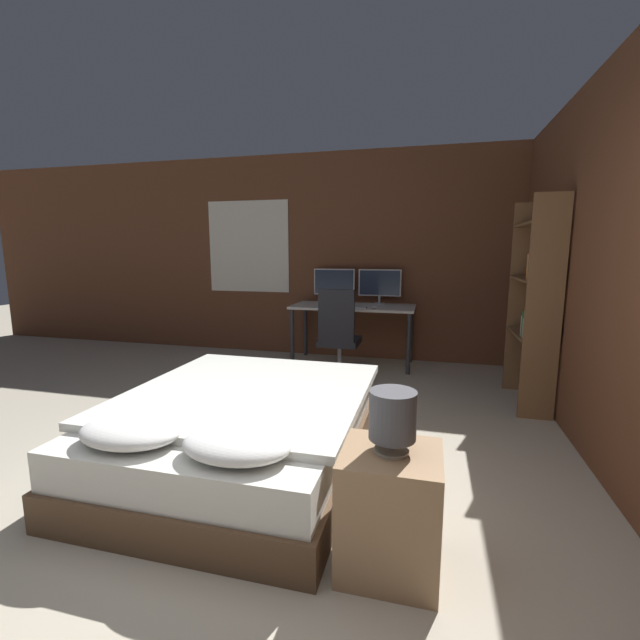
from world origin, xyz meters
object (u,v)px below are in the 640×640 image
at_px(keyboard, 350,307).
at_px(bookshelf, 536,297).
at_px(monitor_left, 334,283).
at_px(computer_mouse, 374,307).
at_px(bed, 243,429).
at_px(desk, 353,312).
at_px(monitor_right, 380,284).
at_px(bedside_lamp, 393,416).
at_px(nightstand, 390,510).
at_px(office_chair, 339,346).

height_order(keyboard, bookshelf, bookshelf).
relative_size(monitor_left, computer_mouse, 7.76).
xyz_separation_m(monitor_left, computer_mouse, (0.59, -0.48, -0.24)).
relative_size(bed, desk, 1.29).
xyz_separation_m(monitor_right, keyboard, (-0.30, -0.48, -0.25)).
bearing_deg(monitor_right, bedside_lamp, -82.38).
distance_m(bedside_lamp, keyboard, 3.32).
distance_m(desk, monitor_right, 0.51).
height_order(bed, nightstand, bed).
xyz_separation_m(nightstand, keyboard, (-0.79, 3.22, 0.48)).
bearing_deg(bookshelf, nightstand, -113.79).
xyz_separation_m(keyboard, computer_mouse, (0.29, 0.00, 0.01)).
relative_size(desk, office_chair, 1.47).
distance_m(desk, office_chair, 0.80).
xyz_separation_m(bedside_lamp, keyboard, (-0.79, 3.22, 0.03)).
distance_m(bedside_lamp, office_chair, 2.84).
bearing_deg(monitor_left, bed, -89.17).
bearing_deg(bookshelf, monitor_left, 148.70).
height_order(bed, monitor_left, monitor_left).
height_order(keyboard, computer_mouse, computer_mouse).
bearing_deg(office_chair, desk, 88.35).
distance_m(monitor_left, keyboard, 0.61).
relative_size(computer_mouse, office_chair, 0.07).
relative_size(keyboard, bookshelf, 0.21).
relative_size(monitor_right, keyboard, 1.33).
xyz_separation_m(monitor_left, keyboard, (0.30, -0.48, -0.25)).
xyz_separation_m(bed, computer_mouse, (0.55, 2.51, 0.52)).
xyz_separation_m(desk, monitor_left, (-0.30, 0.24, 0.34)).
bearing_deg(computer_mouse, bookshelf, -28.11).
xyz_separation_m(desk, monitor_right, (0.30, 0.24, 0.34)).
relative_size(desk, keyboard, 3.73).
distance_m(computer_mouse, office_chair, 0.71).
xyz_separation_m(desk, bookshelf, (1.85, -1.07, 0.36)).
distance_m(bed, monitor_right, 3.13).
bearing_deg(bookshelf, bedside_lamp, -113.79).
xyz_separation_m(nightstand, bedside_lamp, (0.00, 0.00, 0.45)).
relative_size(monitor_left, monitor_right, 1.00).
relative_size(monitor_right, office_chair, 0.52).
bearing_deg(monitor_right, bed, -100.53).
height_order(nightstand, keyboard, keyboard).
height_order(bed, bookshelf, bookshelf).
height_order(monitor_right, keyboard, monitor_right).
height_order(bedside_lamp, computer_mouse, bedside_lamp).
relative_size(bedside_lamp, monitor_left, 0.51).
relative_size(monitor_right, bookshelf, 0.29).
xyz_separation_m(nightstand, office_chair, (-0.82, 2.70, 0.12)).
bearing_deg(office_chair, bed, -96.71).
bearing_deg(computer_mouse, bed, -102.37).
distance_m(keyboard, computer_mouse, 0.29).
xyz_separation_m(bed, monitor_left, (-0.04, 2.98, 0.76)).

